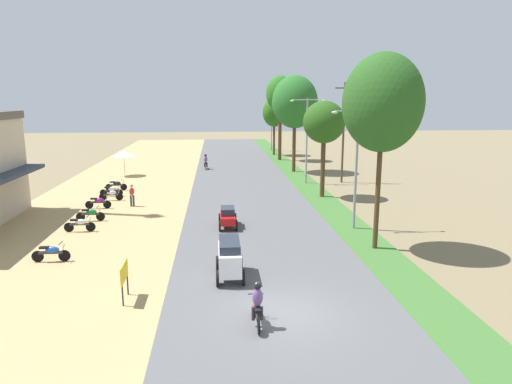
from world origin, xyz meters
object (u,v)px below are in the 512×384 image
object	(u,v)px
utility_pole_near	(343,131)
median_tree_third	(295,102)
pedestrian_on_shoulder	(132,194)
median_tree_second	(324,123)
car_van_white	(230,257)
parked_motorbike_fifth	(111,194)
parked_motorbike_nearest	(51,252)
parked_motorbike_second	(80,224)
streetlamp_mid	(307,135)
parked_motorbike_fourth	(98,202)
street_signboard	(124,275)
motorbike_foreground_rider	(257,305)
median_tree_fifth	(274,113)
streetlamp_near	(356,160)
motorbike_ahead_second	(206,162)
streetlamp_far	(272,119)
parked_motorbike_sixth	(112,190)
vendor_umbrella	(124,154)
median_tree_fourth	(280,95)
car_sedan_red	(228,216)
parked_motorbike_third	(91,213)
parked_motorbike_seventh	(116,185)
median_tree_nearest	(383,103)

from	to	relation	value
utility_pole_near	median_tree_third	bearing A→B (deg)	118.65
pedestrian_on_shoulder	median_tree_second	bearing A→B (deg)	8.08
pedestrian_on_shoulder	car_van_white	distance (m)	15.38
parked_motorbike_fifth	parked_motorbike_nearest	bearing A→B (deg)	-89.62
parked_motorbike_second	streetlamp_mid	bearing A→B (deg)	40.99
median_tree_second	utility_pole_near	size ratio (longest dim) A/B	0.82
parked_motorbike_fourth	street_signboard	xyz separation A→B (m)	(4.75, -15.30, 0.55)
street_signboard	pedestrian_on_shoulder	bearing A→B (deg)	98.97
pedestrian_on_shoulder	motorbike_foreground_rider	bearing A→B (deg)	-67.95
median_tree_second	median_tree_fifth	world-z (taller)	median_tree_fifth
streetlamp_near	motorbike_foreground_rider	world-z (taller)	streetlamp_near
streetlamp_mid	motorbike_ahead_second	size ratio (longest dim) A/B	4.25
median_tree_third	streetlamp_far	bearing A→B (deg)	90.01
parked_motorbike_sixth	vendor_umbrella	distance (m)	9.80
median_tree_second	streetlamp_mid	xyz separation A→B (m)	(-0.15, 5.84, -1.38)
streetlamp_far	motorbike_ahead_second	bearing A→B (deg)	-118.50
vendor_umbrella	streetlamp_mid	distance (m)	18.27
parked_motorbike_fifth	median_tree_fourth	size ratio (longest dim) A/B	0.17
utility_pole_near	parked_motorbike_fourth	bearing A→B (deg)	-156.53
parked_motorbike_fourth	utility_pole_near	world-z (taller)	utility_pole_near
parked_motorbike_nearest	median_tree_second	xyz separation A→B (m)	(16.27, 13.21, 5.31)
parked_motorbike_fourth	median_tree_fourth	size ratio (longest dim) A/B	0.17
car_sedan_red	car_van_white	bearing A→B (deg)	-90.95
vendor_umbrella	pedestrian_on_shoulder	distance (m)	13.67
pedestrian_on_shoulder	parked_motorbike_fifth	bearing A→B (deg)	132.92
parked_motorbike_third	streetlamp_near	bearing A→B (deg)	-10.63
parked_motorbike_sixth	parked_motorbike_seventh	distance (m)	2.31
streetlamp_mid	utility_pole_near	size ratio (longest dim) A/B	0.84
parked_motorbike_nearest	streetlamp_near	distance (m)	17.07
median_tree_fourth	streetlamp_far	xyz separation A→B (m)	(0.21, 10.31, -3.42)
car_van_white	streetlamp_near	bearing A→B (deg)	42.51
utility_pole_near	streetlamp_near	bearing A→B (deg)	-102.89
pedestrian_on_shoulder	street_signboard	bearing A→B (deg)	-81.03
parked_motorbike_fourth	parked_motorbike_sixth	bearing A→B (deg)	89.90
utility_pole_near	streetlamp_mid	bearing A→B (deg)	-174.81
parked_motorbike_nearest	median_tree_second	size ratio (longest dim) A/B	0.24
parked_motorbike_fourth	streetlamp_far	bearing A→B (deg)	64.39
parked_motorbike_second	median_tree_fifth	distance (m)	38.85
streetlamp_near	streetlamp_mid	distance (m)	14.75
parked_motorbike_third	parked_motorbike_fourth	bearing A→B (deg)	95.78
parked_motorbike_nearest	vendor_umbrella	size ratio (longest dim) A/B	0.71
utility_pole_near	parked_motorbike_seventh	bearing A→B (deg)	-173.62
parked_motorbike_sixth	car_sedan_red	size ratio (longest dim) A/B	0.80
median_tree_fifth	parked_motorbike_sixth	bearing A→B (deg)	-122.80
parked_motorbike_sixth	median_tree_third	xyz separation A→B (m)	(16.53, 10.85, 6.75)
parked_motorbike_nearest	car_van_white	world-z (taller)	car_van_white
street_signboard	motorbike_foreground_rider	distance (m)	5.51
parked_motorbike_third	median_tree_third	size ratio (longest dim) A/B	0.18
vendor_umbrella	median_tree_nearest	xyz separation A→B (m)	(17.35, -23.80, 5.20)
parked_motorbike_nearest	streetlamp_mid	size ratio (longest dim) A/B	0.24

